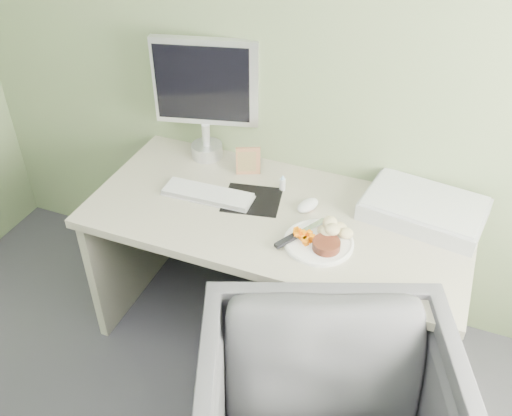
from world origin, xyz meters
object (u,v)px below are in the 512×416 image
at_px(desk, 276,246).
at_px(scanner, 424,209).
at_px(plate, 319,242).
at_px(monitor, 206,93).

height_order(desk, scanner, scanner).
bearing_deg(plate, monitor, 147.26).
xyz_separation_m(scanner, monitor, (-1.04, 0.11, 0.29)).
height_order(plate, scanner, scanner).
distance_m(desk, scanner, 0.64).
bearing_deg(monitor, desk, -47.99).
bearing_deg(desk, scanner, 19.48).
distance_m(desk, monitor, 0.76).
height_order(desk, monitor, monitor).
bearing_deg(scanner, desk, -152.48).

